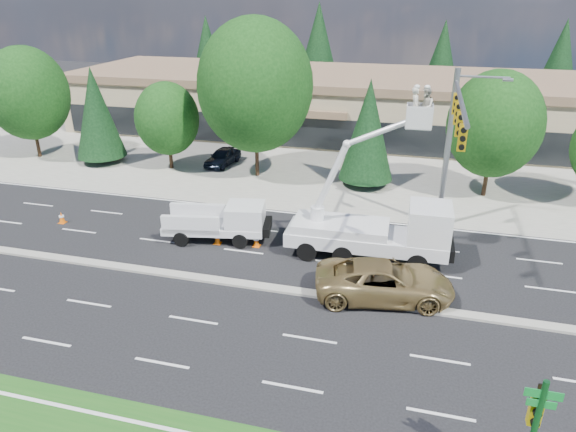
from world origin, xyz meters
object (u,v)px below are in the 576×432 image
(utility_pickup, at_px, (222,225))
(minivan, at_px, (384,281))
(signal_mast, at_px, (453,134))
(street_sign_pole, at_px, (534,426))
(bucket_truck, at_px, (381,225))

(utility_pickup, relative_size, minivan, 0.94)
(signal_mast, bearing_deg, utility_pickup, -166.60)
(signal_mast, xyz_separation_m, street_sign_pole, (1.97, -15.45, -3.61))
(signal_mast, bearing_deg, bucket_truck, -138.22)
(bucket_truck, xyz_separation_m, minivan, (0.57, -3.72, -1.03))
(utility_pickup, distance_m, minivan, 9.86)
(street_sign_pole, bearing_deg, bucket_truck, 111.53)
(signal_mast, xyz_separation_m, utility_pickup, (-11.63, -2.77, -5.19))
(signal_mast, xyz_separation_m, bucket_truck, (-3.05, -2.72, -4.17))
(street_sign_pole, distance_m, minivan, 10.17)
(street_sign_pole, xyz_separation_m, minivan, (-4.45, 9.00, -1.59))
(bucket_truck, bearing_deg, minivan, -82.60)
(street_sign_pole, distance_m, bucket_truck, 13.69)
(signal_mast, height_order, street_sign_pole, signal_mast)
(street_sign_pole, relative_size, utility_pickup, 0.69)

